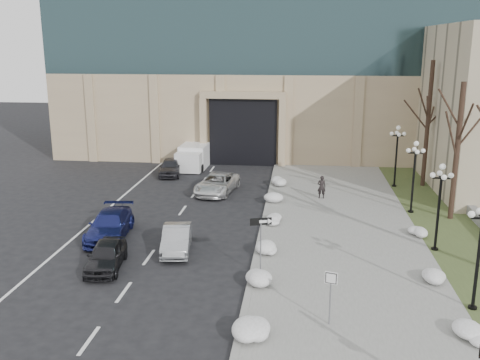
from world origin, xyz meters
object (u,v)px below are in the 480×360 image
object	(u,v)px
keep_sign	(331,287)
lamppost_b	(440,196)
car_b	(177,239)
lamppost_d	(397,148)
car_d	(217,183)
one_way_sign	(265,228)
lamppost_a	(480,240)
box_truck	(195,155)
pedestrian	(322,187)
car_e	(170,167)
lamppost_c	(414,167)
car_c	(110,225)
car_a	(106,255)

from	to	relation	value
keep_sign	lamppost_b	bearing A→B (deg)	70.92
car_b	lamppost_d	world-z (taller)	lamppost_d
car_d	one_way_sign	size ratio (longest dim) A/B	1.78
car_d	lamppost_a	bearing A→B (deg)	-42.95
car_d	box_truck	xyz separation A→B (m)	(-3.26, 8.46, 0.27)
box_truck	lamppost_a	distance (m)	29.97
pedestrian	box_truck	xyz separation A→B (m)	(-10.81, 9.41, 0.06)
car_b	lamppost_a	size ratio (longest dim) A/B	0.85
box_truck	car_d	bearing A→B (deg)	-67.07
car_e	lamppost_b	bearing A→B (deg)	-47.43
car_b	lamppost_d	xyz separation A→B (m)	(13.57, 14.45, 2.41)
lamppost_a	lamppost_b	xyz separation A→B (m)	(0.00, 6.50, 0.00)
lamppost_b	lamppost_d	bearing A→B (deg)	90.00
car_e	one_way_sign	xyz separation A→B (m)	(9.14, -19.03, 1.67)
car_e	lamppost_b	distance (m)	23.47
lamppost_a	lamppost_c	bearing A→B (deg)	90.00
box_truck	one_way_sign	xyz separation A→B (m)	(7.69, -22.50, 1.39)
lamppost_c	pedestrian	bearing A→B (deg)	155.66
lamppost_c	car_c	bearing A→B (deg)	-160.22
one_way_sign	lamppost_d	xyz separation A→B (m)	(8.76, 17.03, 0.70)
car_a	car_e	xyz separation A→B (m)	(-1.43, 19.05, 0.04)
car_d	lamppost_c	size ratio (longest dim) A/B	1.08
car_d	car_c	bearing A→B (deg)	-106.44
one_way_sign	car_d	bearing A→B (deg)	90.59
car_d	lamppost_d	bearing A→B (deg)	21.23
pedestrian	lamppost_d	world-z (taller)	lamppost_d
car_c	lamppost_a	distance (m)	19.10
lamppost_c	one_way_sign	bearing A→B (deg)	-129.74
keep_sign	car_b	bearing A→B (deg)	153.25
car_a	lamppost_b	bearing A→B (deg)	6.16
car_a	lamppost_a	world-z (taller)	lamppost_a
one_way_sign	lamppost_d	bearing A→B (deg)	45.87
keep_sign	lamppost_a	distance (m)	6.40
lamppost_b	lamppost_c	xyz separation A→B (m)	(0.00, 6.50, 0.00)
box_truck	lamppost_d	world-z (taller)	lamppost_d
lamppost_a	lamppost_b	size ratio (longest dim) A/B	1.00
car_b	box_truck	bearing A→B (deg)	89.65
car_d	pedestrian	bearing A→B (deg)	1.25
keep_sign	lamppost_d	bearing A→B (deg)	90.44
car_a	keep_sign	size ratio (longest dim) A/B	1.71
car_c	keep_sign	xyz separation A→B (m)	(11.85, -8.59, 0.95)
lamppost_a	one_way_sign	bearing A→B (deg)	164.26
car_e	lamppost_b	xyz separation A→B (m)	(17.90, -15.00, 2.37)
car_c	lamppost_b	distance (m)	17.92
car_a	lamppost_c	bearing A→B (deg)	24.98
car_c	one_way_sign	xyz separation A→B (m)	(9.01, -4.14, 1.64)
lamppost_c	keep_sign	bearing A→B (deg)	-111.58
one_way_sign	pedestrian	bearing A→B (deg)	59.69
car_c	lamppost_d	size ratio (longest dim) A/B	1.06
car_d	lamppost_d	size ratio (longest dim) A/B	1.08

